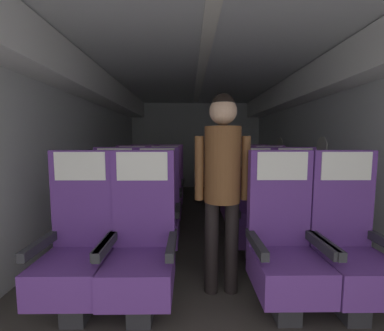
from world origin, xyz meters
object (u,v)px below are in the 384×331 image
at_px(seat_b_right_aisle, 296,213).
at_px(seat_c_right_window, 238,195).
at_px(seat_a_left_window, 78,249).
at_px(seat_a_right_aisle, 349,248).
at_px(flight_attendant, 222,173).
at_px(seat_a_right_window, 284,248).
at_px(seat_b_right_window, 254,213).
at_px(seat_d_right_aisle, 255,185).
at_px(seat_c_left_aisle, 165,195).
at_px(seat_c_right_aisle, 270,195).
at_px(seat_a_left_aisle, 141,249).
at_px(seat_d_left_aisle, 170,185).
at_px(seat_b_left_aisle, 157,214).
at_px(seat_c_left_window, 132,196).
at_px(seat_d_right_window, 228,185).
at_px(seat_b_left_window, 114,214).
at_px(seat_d_left_window, 143,185).

relative_size(seat_b_right_aisle, seat_c_right_window, 1.00).
xyz_separation_m(seat_a_left_window, seat_a_right_aisle, (1.88, -0.01, 0.00)).
bearing_deg(flight_attendant, seat_a_left_window, 7.18).
distance_m(seat_a_left_window, seat_a_right_window, 1.42).
bearing_deg(seat_b_right_window, seat_d_right_aisle, 74.87).
xyz_separation_m(seat_c_left_aisle, seat_c_right_aisle, (1.43, -0.00, 0.00)).
distance_m(seat_a_left_aisle, seat_c_right_window, 1.93).
relative_size(seat_a_right_window, seat_d_left_aisle, 1.00).
relative_size(seat_b_right_aisle, seat_c_right_aisle, 1.00).
xyz_separation_m(seat_a_left_window, seat_d_right_aisle, (1.87, 2.46, 0.00)).
bearing_deg(seat_b_left_aisle, seat_c_left_window, 118.07).
height_order(seat_c_left_window, seat_d_right_window, same).
bearing_deg(flight_attendant, seat_b_right_aisle, -152.90).
xyz_separation_m(seat_a_left_window, seat_d_right_window, (1.43, 2.48, 0.00)).
relative_size(seat_a_left_window, seat_b_left_aisle, 1.00).
bearing_deg(seat_b_right_aisle, seat_d_left_aisle, 131.21).
height_order(seat_b_left_window, seat_b_right_window, same).
relative_size(seat_a_left_window, seat_b_left_window, 1.00).
xyz_separation_m(seat_b_left_aisle, flight_attendant, (0.58, -0.56, 0.49)).
distance_m(seat_c_left_window, flight_attendant, 1.80).
bearing_deg(seat_b_right_window, seat_a_right_aisle, -61.78).
distance_m(seat_d_left_window, seat_d_left_aisle, 0.44).
distance_m(seat_a_left_window, seat_d_right_window, 2.86).
distance_m(seat_b_right_aisle, seat_d_right_window, 1.71).
height_order(seat_a_right_aisle, seat_c_right_window, same).
distance_m(seat_d_right_window, flight_attendant, 2.31).
xyz_separation_m(seat_b_right_aisle, flight_attendant, (-0.84, -0.57, 0.49)).
relative_size(seat_c_left_window, seat_d_right_aisle, 1.00).
xyz_separation_m(seat_a_left_aisle, seat_c_left_window, (-0.44, 1.66, 0.00)).
distance_m(seat_b_left_aisle, seat_d_right_aisle, 2.19).
height_order(seat_b_right_window, seat_c_right_aisle, same).
xyz_separation_m(seat_a_left_aisle, seat_d_left_window, (-0.44, 2.49, 0.00)).
distance_m(seat_a_right_aisle, seat_b_left_window, 2.05).
height_order(seat_a_right_aisle, seat_c_left_window, same).
relative_size(seat_a_left_aisle, seat_c_right_aisle, 1.00).
distance_m(seat_b_left_window, seat_c_right_window, 1.65).
relative_size(seat_c_left_window, seat_c_right_window, 1.00).
bearing_deg(seat_b_right_aisle, seat_a_left_window, -156.15).
xyz_separation_m(seat_c_right_aisle, seat_d_left_aisle, (-1.42, 0.80, 0.00)).
bearing_deg(seat_d_left_window, flight_attendant, -65.26).
bearing_deg(seat_a_right_aisle, seat_d_right_aisle, 90.05).
bearing_deg(seat_c_right_aisle, seat_d_right_aisle, 89.37).
bearing_deg(seat_c_left_window, seat_d_right_window, 30.11).
xyz_separation_m(seat_b_left_aisle, seat_d_right_window, (0.99, 1.67, 0.00)).
bearing_deg(seat_a_right_window, seat_b_right_window, 89.75).
bearing_deg(seat_b_left_aisle, seat_a_left_aisle, -90.16).
bearing_deg(seat_a_left_window, seat_c_right_aisle, 41.58).
bearing_deg(seat_d_left_window, seat_d_left_aisle, -3.32).
xyz_separation_m(seat_a_left_window, seat_a_right_window, (1.42, -0.00, 0.00)).
xyz_separation_m(seat_a_right_window, seat_b_right_aisle, (0.44, 0.83, 0.00)).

